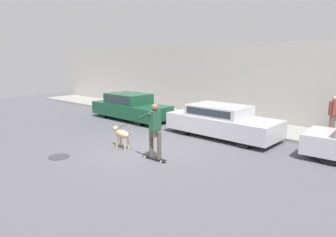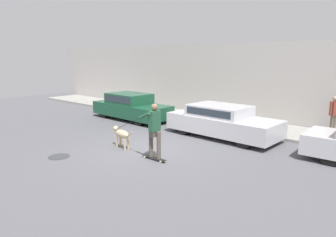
{
  "view_description": "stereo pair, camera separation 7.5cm",
  "coord_description": "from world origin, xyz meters",
  "px_view_note": "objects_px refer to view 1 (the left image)",
  "views": [
    {
      "loc": [
        6.8,
        -7.02,
        3.11
      ],
      "look_at": [
        -0.08,
        1.05,
        0.95
      ],
      "focal_mm": 32.0,
      "sensor_mm": 36.0,
      "label": 1
    },
    {
      "loc": [
        6.86,
        -6.97,
        3.11
      ],
      "look_at": [
        -0.08,
        1.05,
        0.95
      ],
      "focal_mm": 32.0,
      "sensor_mm": 36.0,
      "label": 2
    }
  ],
  "objects_px": {
    "pedestrian_with_bag": "(334,113)",
    "fire_hydrant": "(182,117)",
    "parked_car_1": "(222,121)",
    "skateboarder": "(155,128)",
    "parked_car_0": "(130,107)",
    "dog": "(122,134)"
  },
  "relations": [
    {
      "from": "pedestrian_with_bag",
      "to": "fire_hydrant",
      "type": "bearing_deg",
      "value": -138.56
    },
    {
      "from": "parked_car_1",
      "to": "pedestrian_with_bag",
      "type": "xyz_separation_m",
      "value": [
        3.36,
        2.83,
        0.34
      ]
    },
    {
      "from": "skateboarder",
      "to": "pedestrian_with_bag",
      "type": "xyz_separation_m",
      "value": [
        3.46,
        6.62,
        -0.05
      ]
    },
    {
      "from": "skateboarder",
      "to": "fire_hydrant",
      "type": "xyz_separation_m",
      "value": [
        -2.44,
        4.49,
        -0.63
      ]
    },
    {
      "from": "parked_car_0",
      "to": "fire_hydrant",
      "type": "xyz_separation_m",
      "value": [
        2.8,
        0.71,
        -0.25
      ]
    },
    {
      "from": "parked_car_1",
      "to": "skateboarder",
      "type": "distance_m",
      "value": 3.81
    },
    {
      "from": "parked_car_0",
      "to": "dog",
      "type": "xyz_separation_m",
      "value": [
        3.51,
        -3.61,
        -0.14
      ]
    },
    {
      "from": "pedestrian_with_bag",
      "to": "skateboarder",
      "type": "bearing_deg",
      "value": -95.95
    },
    {
      "from": "parked_car_0",
      "to": "skateboarder",
      "type": "bearing_deg",
      "value": -34.25
    },
    {
      "from": "dog",
      "to": "skateboarder",
      "type": "bearing_deg",
      "value": -178.11
    },
    {
      "from": "parked_car_1",
      "to": "fire_hydrant",
      "type": "relative_size",
      "value": 6.08
    },
    {
      "from": "dog",
      "to": "fire_hydrant",
      "type": "height_order",
      "value": "fire_hydrant"
    },
    {
      "from": "fire_hydrant",
      "to": "dog",
      "type": "bearing_deg",
      "value": -80.7
    },
    {
      "from": "skateboarder",
      "to": "fire_hydrant",
      "type": "relative_size",
      "value": 3.43
    },
    {
      "from": "pedestrian_with_bag",
      "to": "fire_hydrant",
      "type": "height_order",
      "value": "pedestrian_with_bag"
    },
    {
      "from": "parked_car_1",
      "to": "skateboarder",
      "type": "bearing_deg",
      "value": -89.34
    },
    {
      "from": "fire_hydrant",
      "to": "parked_car_1",
      "type": "bearing_deg",
      "value": -15.55
    },
    {
      "from": "skateboarder",
      "to": "fire_hydrant",
      "type": "height_order",
      "value": "skateboarder"
    },
    {
      "from": "dog",
      "to": "fire_hydrant",
      "type": "bearing_deg",
      "value": -73.22
    },
    {
      "from": "parked_car_1",
      "to": "fire_hydrant",
      "type": "height_order",
      "value": "parked_car_1"
    },
    {
      "from": "fire_hydrant",
      "to": "skateboarder",
      "type": "bearing_deg",
      "value": -61.46
    },
    {
      "from": "dog",
      "to": "pedestrian_with_bag",
      "type": "distance_m",
      "value": 8.3
    }
  ]
}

